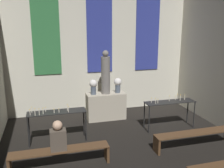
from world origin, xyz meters
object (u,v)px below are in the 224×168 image
(candle_rack_right, at_px, (170,105))
(pew_back_right, at_px, (195,136))
(candle_rack_left, at_px, (57,115))
(person_seated, at_px, (58,137))
(altar, at_px, (106,106))
(pew_back_left, at_px, (60,154))
(flower_vase_right, at_px, (118,84))
(statue, at_px, (106,74))
(flower_vase_left, at_px, (93,86))

(candle_rack_right, bearing_deg, pew_back_right, -88.85)
(candle_rack_left, height_order, candle_rack_right, candle_rack_left)
(person_seated, bearing_deg, candle_rack_left, 88.00)
(altar, xyz_separation_m, pew_back_left, (-1.75, -2.68, -0.13))
(pew_back_left, bearing_deg, flower_vase_right, 50.89)
(person_seated, bearing_deg, flower_vase_right, 50.56)
(altar, distance_m, statue, 1.14)
(pew_back_left, bearing_deg, candle_rack_left, 89.12)
(pew_back_right, bearing_deg, candle_rack_right, 91.15)
(candle_rack_right, height_order, pew_back_left, candle_rack_right)
(flower_vase_right, height_order, pew_back_right, flower_vase_right)
(pew_back_left, bearing_deg, altar, 56.85)
(altar, distance_m, pew_back_right, 3.21)
(flower_vase_left, distance_m, flower_vase_right, 0.86)
(altar, bearing_deg, statue, 0.00)
(pew_back_right, bearing_deg, statue, 123.15)
(flower_vase_right, xyz_separation_m, pew_back_left, (-2.18, -2.68, -0.88))
(candle_rack_left, bearing_deg, altar, 37.56)
(statue, distance_m, candle_rack_left, 2.34)
(altar, relative_size, candle_rack_left, 0.83)
(statue, bearing_deg, altar, 0.00)
(statue, bearing_deg, candle_rack_left, -142.44)
(pew_back_left, distance_m, pew_back_right, 3.50)
(pew_back_right, bearing_deg, person_seated, 180.00)
(candle_rack_right, bearing_deg, candle_rack_left, -179.93)
(pew_back_left, xyz_separation_m, pew_back_right, (3.50, 0.00, 0.00))
(person_seated, bearing_deg, flower_vase_left, 63.29)
(candle_rack_left, height_order, pew_back_right, candle_rack_left)
(statue, height_order, pew_back_left, statue)
(flower_vase_left, relative_size, candle_rack_right, 0.32)
(candle_rack_left, bearing_deg, person_seated, -92.00)
(flower_vase_right, bearing_deg, candle_rack_left, -148.36)
(flower_vase_right, relative_size, pew_back_right, 0.23)
(statue, distance_m, flower_vase_right, 0.58)
(flower_vase_right, xyz_separation_m, pew_back_right, (1.32, -2.68, -0.88))
(pew_back_left, bearing_deg, statue, 56.85)
(candle_rack_left, distance_m, person_seated, 1.35)
(pew_back_right, bearing_deg, flower_vase_right, 116.26)
(flower_vase_right, xyz_separation_m, candle_rack_left, (-2.16, -1.33, -0.44))
(statue, relative_size, pew_back_left, 0.65)
(candle_rack_left, distance_m, pew_back_left, 1.42)
(candle_rack_right, height_order, pew_back_right, candle_rack_right)
(altar, xyz_separation_m, candle_rack_right, (1.73, -1.33, 0.31))
(statue, xyz_separation_m, candle_rack_right, (1.73, -1.33, -0.83))
(altar, distance_m, candle_rack_left, 2.21)
(statue, relative_size, candle_rack_right, 0.92)
(candle_rack_right, bearing_deg, altar, 142.43)
(altar, bearing_deg, pew_back_right, -56.85)
(statue, height_order, flower_vase_left, statue)
(flower_vase_left, distance_m, candle_rack_left, 1.91)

